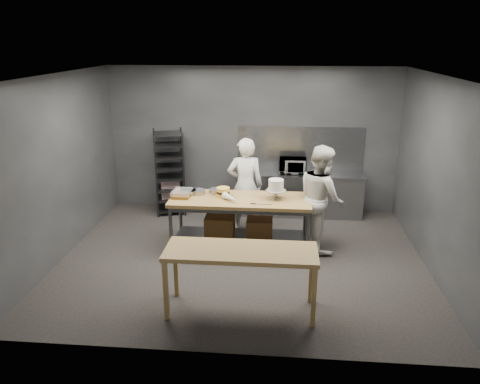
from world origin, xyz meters
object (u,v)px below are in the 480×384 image
object	(u,v)px
speed_rack	(170,173)
microwave	(293,166)
chef_behind	(245,186)
chef_right	(321,198)
layer_cake	(223,192)
frosted_cake_stand	(276,187)
work_table	(239,217)
near_counter	(241,256)

from	to	relation	value
speed_rack	microwave	distance (m)	2.55
chef_behind	chef_right	bearing A→B (deg)	149.63
chef_behind	layer_cake	world-z (taller)	chef_behind
speed_rack	chef_right	world-z (taller)	chef_right
speed_rack	frosted_cake_stand	size ratio (longest dim) A/B	5.10
work_table	speed_rack	xyz separation A→B (m)	(-1.60, 1.65, 0.28)
work_table	chef_right	distance (m)	1.45
chef_right	work_table	bearing A→B (deg)	76.24
work_table	speed_rack	bearing A→B (deg)	134.19
work_table	layer_cake	distance (m)	0.51
chef_right	microwave	distance (m)	1.67
near_counter	frosted_cake_stand	world-z (taller)	frosted_cake_stand
work_table	chef_behind	xyz separation A→B (m)	(0.05, 0.74, 0.34)
chef_behind	layer_cake	xyz separation A→B (m)	(-0.33, -0.70, 0.09)
frosted_cake_stand	speed_rack	bearing A→B (deg)	143.65
speed_rack	microwave	world-z (taller)	speed_rack
chef_behind	frosted_cake_stand	bearing A→B (deg)	122.08
frosted_cake_stand	layer_cake	xyz separation A→B (m)	(-0.91, 0.04, -0.14)
speed_rack	layer_cake	size ratio (longest dim) A/B	7.61
chef_behind	chef_right	distance (m)	1.49
microwave	frosted_cake_stand	size ratio (longest dim) A/B	1.58
speed_rack	microwave	bearing A→B (deg)	1.80
near_counter	microwave	bearing A→B (deg)	78.94
chef_behind	microwave	bearing A→B (deg)	-138.21
near_counter	chef_behind	bearing A→B (deg)	93.35
chef_right	near_counter	bearing A→B (deg)	131.82
frosted_cake_stand	near_counter	bearing A→B (deg)	-101.75
work_table	speed_rack	distance (m)	2.31
near_counter	frosted_cake_stand	size ratio (longest dim) A/B	5.83
microwave	layer_cake	xyz separation A→B (m)	(-1.22, -1.68, -0.05)
near_counter	chef_right	bearing A→B (deg)	60.84
frosted_cake_stand	chef_right	bearing A→B (deg)	9.27
chef_right	frosted_cake_stand	size ratio (longest dim) A/B	5.36
chef_behind	microwave	xyz separation A→B (m)	(0.89, 0.98, 0.14)
near_counter	chef_behind	world-z (taller)	chef_behind
microwave	frosted_cake_stand	distance (m)	1.75
work_table	chef_behind	distance (m)	0.82
speed_rack	chef_right	bearing A→B (deg)	-26.76
layer_cake	near_counter	bearing A→B (deg)	-76.60
chef_behind	microwave	world-z (taller)	chef_behind
layer_cake	frosted_cake_stand	bearing A→B (deg)	-2.72
work_table	frosted_cake_stand	xyz separation A→B (m)	(0.63, 0.00, 0.57)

